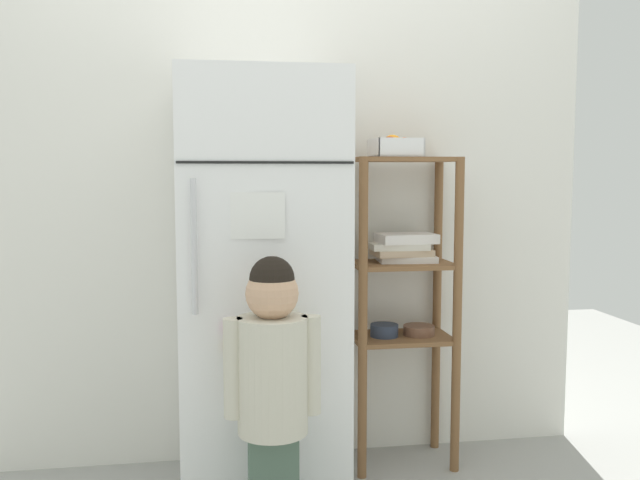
{
  "coord_description": "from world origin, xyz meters",
  "views": [
    {
      "loc": [
        -0.33,
        -2.53,
        1.2
      ],
      "look_at": [
        0.09,
        0.02,
        0.94
      ],
      "focal_mm": 39.06,
      "sensor_mm": 36.0,
      "label": 1
    }
  ],
  "objects_px": {
    "refrigerator": "(261,286)",
    "fruit_bin": "(395,147)",
    "pantry_shelf_unit": "(402,280)",
    "child_standing": "(273,374)"
  },
  "relations": [
    {
      "from": "refrigerator",
      "to": "fruit_bin",
      "type": "relative_size",
      "value": 8.28
    },
    {
      "from": "pantry_shelf_unit",
      "to": "child_standing",
      "type": "bearing_deg",
      "value": -134.72
    },
    {
      "from": "refrigerator",
      "to": "pantry_shelf_unit",
      "type": "xyz_separation_m",
      "value": [
        0.59,
        0.15,
        -0.02
      ]
    },
    {
      "from": "child_standing",
      "to": "refrigerator",
      "type": "bearing_deg",
      "value": 90.08
    },
    {
      "from": "pantry_shelf_unit",
      "to": "fruit_bin",
      "type": "height_order",
      "value": "fruit_bin"
    },
    {
      "from": "refrigerator",
      "to": "pantry_shelf_unit",
      "type": "bearing_deg",
      "value": 14.15
    },
    {
      "from": "pantry_shelf_unit",
      "to": "fruit_bin",
      "type": "relative_size",
      "value": 6.7
    },
    {
      "from": "child_standing",
      "to": "pantry_shelf_unit",
      "type": "relative_size",
      "value": 0.75
    },
    {
      "from": "refrigerator",
      "to": "fruit_bin",
      "type": "distance_m",
      "value": 0.76
    },
    {
      "from": "refrigerator",
      "to": "child_standing",
      "type": "height_order",
      "value": "refrigerator"
    }
  ]
}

